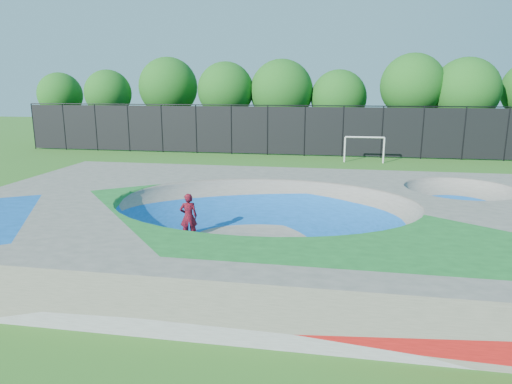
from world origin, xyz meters
TOP-DOWN VIEW (x-y plane):
  - ground at (0.00, 0.00)m, footprint 120.00×120.00m
  - skate_deck at (0.00, 0.00)m, footprint 22.00×14.00m
  - skater at (-2.74, -0.34)m, footprint 0.73×0.60m
  - skateboard at (-2.74, -0.34)m, footprint 0.80×0.53m
  - soccer_goal at (4.55, 18.44)m, footprint 2.91×0.12m
  - fence at (0.00, 21.00)m, footprint 48.09×0.09m
  - treeline at (-0.78, 25.94)m, footprint 51.52×7.54m

SIDE VIEW (x-z plane):
  - ground at x=0.00m, z-range 0.00..0.00m
  - skateboard at x=-2.74m, z-range 0.00..0.05m
  - skate_deck at x=0.00m, z-range 0.00..1.50m
  - skater at x=-2.74m, z-range 0.00..1.74m
  - soccer_goal at x=4.55m, z-range 0.37..2.29m
  - fence at x=0.00m, z-range 0.08..4.12m
  - treeline at x=-0.78m, z-range 0.97..9.17m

